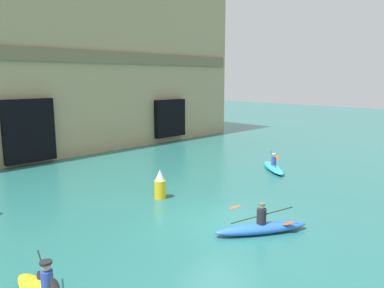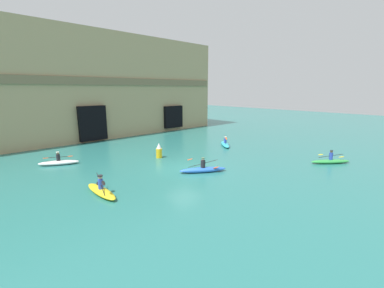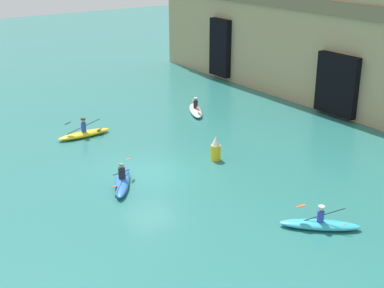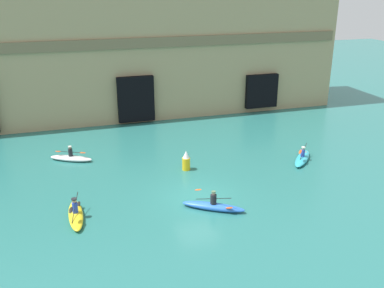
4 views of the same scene
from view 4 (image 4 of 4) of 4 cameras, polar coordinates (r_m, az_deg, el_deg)
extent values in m
plane|color=#28706B|center=(25.04, 0.73, -7.02)|extent=(120.00, 120.00, 0.00)
cube|color=tan|center=(40.65, -9.41, 12.98)|extent=(39.98, 7.68, 12.75)
cube|color=#79674A|center=(36.76, -8.55, 13.10)|extent=(39.18, 0.24, 0.86)
cube|color=black|center=(37.63, -7.51, 5.98)|extent=(3.17, 0.70, 3.97)
cube|color=black|center=(41.31, 9.21, 7.01)|extent=(3.14, 0.70, 3.15)
ellipsoid|color=white|center=(30.99, -15.82, -1.84)|extent=(3.06, 2.09, 0.36)
cylinder|color=#232328|center=(30.83, -15.90, -1.08)|extent=(0.29, 0.29, 0.52)
sphere|color=#9E704C|center=(30.70, -15.97, -0.47)|extent=(0.19, 0.19, 0.19)
cylinder|color=silver|center=(30.68, -15.98, -0.34)|extent=(0.24, 0.24, 0.06)
cylinder|color=black|center=(30.82, -15.91, -1.04)|extent=(1.85, 0.93, 0.05)
ellipsoid|color=#D84C19|center=(31.20, -17.41, -0.95)|extent=(0.47, 0.36, 0.05)
ellipsoid|color=#D84C19|center=(30.46, -14.37, -1.13)|extent=(0.47, 0.36, 0.05)
ellipsoid|color=#33B2C6|center=(30.81, 14.49, -1.88)|extent=(2.75, 2.95, 0.33)
cylinder|color=#2D47B7|center=(30.66, 14.55, -1.18)|extent=(0.28, 0.28, 0.48)
sphere|color=beige|center=(30.54, 14.61, -0.58)|extent=(0.21, 0.21, 0.21)
cylinder|color=silver|center=(30.51, 14.63, -0.43)|extent=(0.26, 0.26, 0.06)
cylinder|color=black|center=(30.65, 14.56, -1.14)|extent=(1.35, 1.36, 0.87)
ellipsoid|color=#D84C19|center=(29.76, 14.24, -1.01)|extent=(0.43, 0.43, 0.23)
ellipsoid|color=#D84C19|center=(31.54, 14.86, -1.27)|extent=(0.43, 0.43, 0.23)
ellipsoid|color=blue|center=(23.63, 2.85, -8.33)|extent=(3.32, 2.42, 0.38)
cylinder|color=#232328|center=(23.41, 2.87, -7.35)|extent=(0.34, 0.34, 0.54)
sphere|color=beige|center=(23.25, 2.89, -6.55)|extent=(0.19, 0.19, 0.19)
cylinder|color=#4C6B4C|center=(23.21, 2.89, -6.39)|extent=(0.24, 0.24, 0.06)
cylinder|color=black|center=(23.40, 2.87, -7.29)|extent=(1.47, 1.64, 0.68)
ellipsoid|color=#D84C19|center=(23.16, 4.98, -8.48)|extent=(0.42, 0.44, 0.17)
ellipsoid|color=#D84C19|center=(23.68, 0.83, -6.12)|extent=(0.42, 0.44, 0.17)
ellipsoid|color=yellow|center=(23.66, -15.23, -9.14)|extent=(0.75, 3.28, 0.33)
cylinder|color=#2D47B7|center=(23.44, -15.34, -8.18)|extent=(0.29, 0.29, 0.58)
sphere|color=tan|center=(23.25, -15.43, -7.30)|extent=(0.24, 0.24, 0.24)
cylinder|color=#232328|center=(23.21, -15.46, -7.08)|extent=(0.30, 0.30, 0.06)
cylinder|color=black|center=(23.43, -15.35, -8.11)|extent=(0.50, 1.99, 0.77)
ellipsoid|color=black|center=(24.35, -14.89, -7.78)|extent=(0.27, 0.46, 0.20)
ellipsoid|color=black|center=(22.50, -15.84, -8.48)|extent=(0.27, 0.46, 0.20)
cylinder|color=yellow|center=(28.31, -0.79, -2.66)|extent=(0.53, 0.53, 0.84)
cone|color=white|center=(28.05, -0.80, -1.39)|extent=(0.45, 0.45, 0.51)
camera|label=1|loc=(14.27, -29.96, -7.82)|focal=35.00mm
camera|label=2|loc=(10.57, -50.06, -19.73)|focal=24.00mm
camera|label=3|loc=(29.47, 57.03, 10.57)|focal=50.00mm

